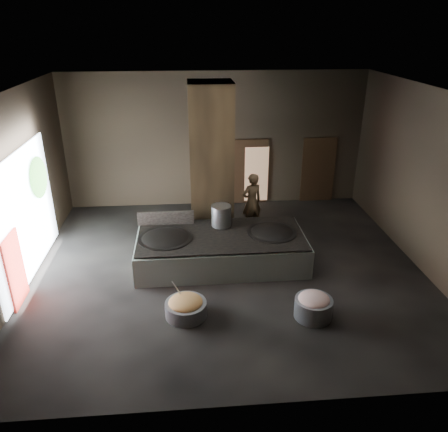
{
  "coord_description": "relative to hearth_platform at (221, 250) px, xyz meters",
  "views": [
    {
      "loc": [
        -0.95,
        -9.86,
        5.95
      ],
      "look_at": [
        -0.05,
        0.54,
        1.25
      ],
      "focal_mm": 35.0,
      "sensor_mm": 36.0,
      "label": 1
    }
  ],
  "objects": [
    {
      "name": "pavilion_sliver",
      "position": [
        -4.73,
        -1.39,
        0.47
      ],
      "size": [
        0.05,
        0.9,
        1.7
      ],
      "primitive_type": "cube",
      "color": "maroon",
      "rests_on": "ground"
    },
    {
      "name": "front_wall",
      "position": [
        0.15,
        -4.84,
        1.87
      ],
      "size": [
        10.0,
        0.1,
        4.5
      ],
      "primitive_type": "cube",
      "color": "black",
      "rests_on": "ground"
    },
    {
      "name": "veg_basin",
      "position": [
        -0.95,
        -2.23,
        -0.22
      ],
      "size": [
        1.17,
        1.17,
        0.34
      ],
      "primitive_type": "cylinder",
      "rotation": [
        0.0,
        0.0,
        -0.35
      ],
      "color": "gray",
      "rests_on": "ground"
    },
    {
      "name": "tree_silhouette",
      "position": [
        -4.7,
        1.01,
        1.82
      ],
      "size": [
        0.28,
        1.1,
        1.1
      ],
      "primitive_type": "ellipsoid",
      "color": "#194714",
      "rests_on": "left_opening"
    },
    {
      "name": "meat_fill",
      "position": [
        1.82,
        -2.51,
        0.07
      ],
      "size": [
        0.68,
        0.68,
        0.26
      ],
      "primitive_type": "ellipsoid",
      "color": "#DB8B83",
      "rests_on": "meat_basin"
    },
    {
      "name": "wok_right_rim",
      "position": [
        1.35,
        0.05,
        0.44
      ],
      "size": [
        1.32,
        1.32,
        0.05
      ],
      "primitive_type": "cylinder",
      "color": "black",
      "rests_on": "hearth_platform"
    },
    {
      "name": "wok_left",
      "position": [
        -1.45,
        -0.05,
        0.37
      ],
      "size": [
        1.39,
        1.39,
        0.38
      ],
      "primitive_type": "ellipsoid",
      "color": "black",
      "rests_on": "hearth_platform"
    },
    {
      "name": "veg_fill",
      "position": [
        -0.95,
        -2.23,
        -0.03
      ],
      "size": [
        0.75,
        0.75,
        0.23
      ],
      "primitive_type": "ellipsoid",
      "color": "#A7A550",
      "rests_on": "veg_basin"
    },
    {
      "name": "ladle",
      "position": [
        -1.1,
        -2.08,
        0.17
      ],
      "size": [
        0.27,
        0.28,
        0.65
      ],
      "primitive_type": "cylinder",
      "rotation": [
        0.49,
        0.0,
        -0.78
      ],
      "color": "#B4B8BD",
      "rests_on": "veg_basin"
    },
    {
      "name": "doorway_far",
      "position": [
        3.75,
        4.16,
        0.72
      ],
      "size": [
        1.18,
        0.08,
        2.38
      ],
      "primitive_type": "cube",
      "color": "black",
      "rests_on": "ground"
    },
    {
      "name": "doorway_near",
      "position": [
        1.35,
        4.16,
        0.72
      ],
      "size": [
        1.18,
        0.08,
        2.38
      ],
      "primitive_type": "cube",
      "color": "black",
      "rests_on": "ground"
    },
    {
      "name": "doorway_far_glow",
      "position": [
        3.84,
        4.18,
        0.67
      ],
      "size": [
        0.8,
        0.04,
        1.9
      ],
      "primitive_type": "cube",
      "color": "#8C6647",
      "rests_on": "ground"
    },
    {
      "name": "splash_guard",
      "position": [
        -1.45,
        0.75,
        0.65
      ],
      "size": [
        1.53,
        0.07,
        0.38
      ],
      "primitive_type": "cube",
      "rotation": [
        0.0,
        0.0,
        0.01
      ],
      "color": "black",
      "rests_on": "hearth_platform"
    },
    {
      "name": "left_wall",
      "position": [
        -4.9,
        -0.29,
        1.87
      ],
      "size": [
        0.1,
        9.0,
        4.5
      ],
      "primitive_type": "cube",
      "color": "black",
      "rests_on": "ground"
    },
    {
      "name": "left_opening",
      "position": [
        -4.8,
        -0.09,
        1.22
      ],
      "size": [
        0.04,
        4.2,
        3.1
      ],
      "primitive_type": "cube",
      "color": "white",
      "rests_on": "ground"
    },
    {
      "name": "cook",
      "position": [
        1.1,
        1.99,
        0.52
      ],
      "size": [
        0.77,
        0.64,
        1.81
      ],
      "primitive_type": "imported",
      "rotation": [
        0.0,
        0.0,
        3.53
      ],
      "color": "brown",
      "rests_on": "ground"
    },
    {
      "name": "ceiling",
      "position": [
        0.15,
        -0.29,
        4.17
      ],
      "size": [
        10.0,
        9.0,
        0.1
      ],
      "primitive_type": "cube",
      "color": "black",
      "rests_on": "back_wall"
    },
    {
      "name": "platform_cap",
      "position": [
        0.0,
        0.0,
        0.43
      ],
      "size": [
        4.31,
        2.07,
        0.03
      ],
      "primitive_type": "cube",
      "color": "black",
      "rests_on": "hearth_platform"
    },
    {
      "name": "floor",
      "position": [
        0.15,
        -0.29,
        -0.43
      ],
      "size": [
        10.0,
        9.0,
        0.1
      ],
      "primitive_type": "cube",
      "color": "black",
      "rests_on": "ground"
    },
    {
      "name": "wok_right",
      "position": [
        1.35,
        0.05,
        0.37
      ],
      "size": [
        1.29,
        1.29,
        0.36
      ],
      "primitive_type": "ellipsoid",
      "color": "black",
      "rests_on": "hearth_platform"
    },
    {
      "name": "stock_pot",
      "position": [
        0.05,
        0.55,
        0.75
      ],
      "size": [
        0.54,
        0.54,
        0.58
      ],
      "primitive_type": "cylinder",
      "color": "#B4B8BD",
      "rests_on": "hearth_platform"
    },
    {
      "name": "hearth_platform",
      "position": [
        0.0,
        0.0,
        0.0
      ],
      "size": [
        4.42,
        2.14,
        0.77
      ],
      "primitive_type": "cube",
      "rotation": [
        0.0,
        0.0,
        0.01
      ],
      "color": "silver",
      "rests_on": "ground"
    },
    {
      "name": "doorway_near_glow",
      "position": [
        1.56,
        4.13,
        0.67
      ],
      "size": [
        0.82,
        0.04,
        1.94
      ],
      "primitive_type": "cube",
      "color": "#8C6647",
      "rests_on": "ground"
    },
    {
      "name": "back_wall",
      "position": [
        0.15,
        4.26,
        1.87
      ],
      "size": [
        10.0,
        0.1,
        4.5
      ],
      "primitive_type": "cube",
      "color": "black",
      "rests_on": "ground"
    },
    {
      "name": "right_wall",
      "position": [
        5.2,
        -0.29,
        1.87
      ],
      "size": [
        0.1,
        9.0,
        4.5
      ],
      "primitive_type": "cube",
      "color": "black",
      "rests_on": "ground"
    },
    {
      "name": "pillar",
      "position": [
        -0.15,
        1.61,
        1.87
      ],
      "size": [
        1.2,
        1.2,
        4.5
      ],
      "primitive_type": "cube",
      "color": "black",
      "rests_on": "ground"
    },
    {
      "name": "wok_left_rim",
      "position": [
        -1.45,
        -0.05,
        0.44
      ],
      "size": [
        1.42,
        1.42,
        0.05
      ],
      "primitive_type": "cylinder",
      "color": "black",
      "rests_on": "hearth_platform"
    },
    {
      "name": "meat_basin",
      "position": [
        1.82,
        -2.51,
        -0.16
      ],
      "size": [
        1.04,
        1.04,
        0.45
      ],
      "primitive_type": "cylinder",
      "rotation": [
        0.0,
        0.0,
        -0.31
      ],
      "color": "gray",
      "rests_on": "ground"
    }
  ]
}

